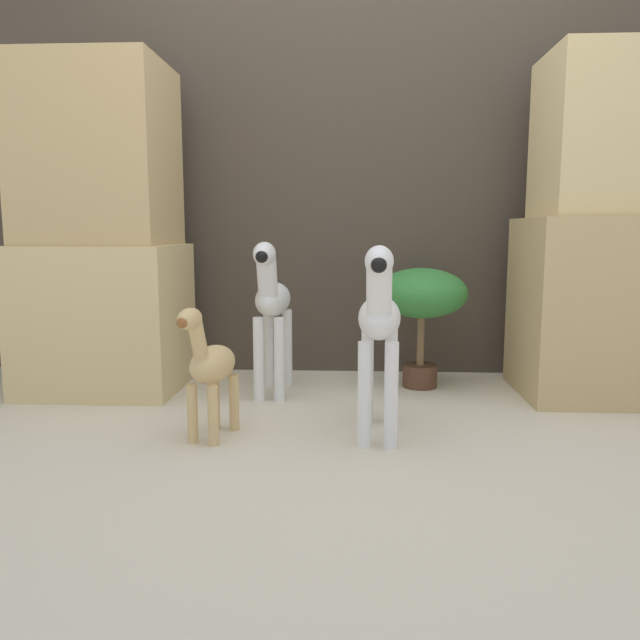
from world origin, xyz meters
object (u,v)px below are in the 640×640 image
object	(u,v)px
zebra_right	(379,325)
giraffe_figurine	(210,366)
potted_palm_front	(422,299)
zebra_left	(272,304)

from	to	relation	value
zebra_right	giraffe_figurine	size ratio (longest dim) A/B	1.42
zebra_right	giraffe_figurine	world-z (taller)	zebra_right
potted_palm_front	giraffe_figurine	bearing A→B (deg)	-136.26
zebra_left	giraffe_figurine	distance (m)	0.69
zebra_right	giraffe_figurine	xyz separation A→B (m)	(-0.64, -0.04, -0.16)
zebra_left	potted_palm_front	world-z (taller)	zebra_left
potted_palm_front	zebra_right	bearing A→B (deg)	-106.90
giraffe_figurine	potted_palm_front	distance (m)	1.24
zebra_left	potted_palm_front	distance (m)	0.76
zebra_right	giraffe_figurine	bearing A→B (deg)	-176.75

